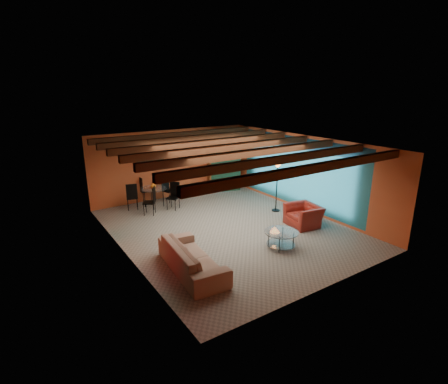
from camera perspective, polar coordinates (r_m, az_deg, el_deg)
room at (r=10.38m, az=0.27°, el=6.28°), size 6.52×8.01×2.71m
sofa at (r=8.50m, az=-5.30°, el=-10.73°), size 1.16×2.47×0.70m
armchair at (r=11.37m, az=13.02°, el=-3.79°), size 1.06×1.17×0.68m
coffee_table at (r=9.77m, az=9.40°, el=-7.73°), size 1.03×1.03×0.49m
dining_table at (r=12.98m, az=-11.54°, el=-0.31°), size 2.48×2.48×1.00m
armoire at (r=14.76m, az=-0.34°, el=4.50°), size 1.37×0.94×2.19m
floor_lamp at (r=12.34m, az=8.72°, el=0.88°), size 0.42×0.42×1.81m
ceiling_fan at (r=10.29m, az=0.62°, el=6.18°), size 1.50×1.50×0.44m
painting at (r=13.48m, az=-12.13°, el=5.33°), size 1.05×0.03×0.65m
potted_plant at (r=14.53m, az=-0.35°, el=9.59°), size 0.45×0.40×0.46m
vase at (r=12.82m, az=-11.70°, el=2.28°), size 0.25×0.25×0.21m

